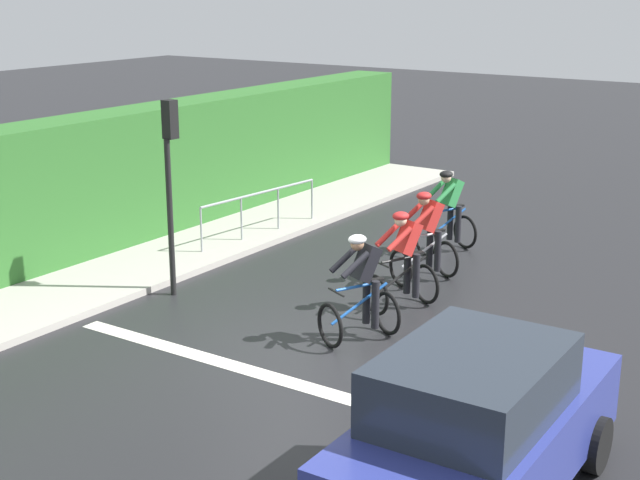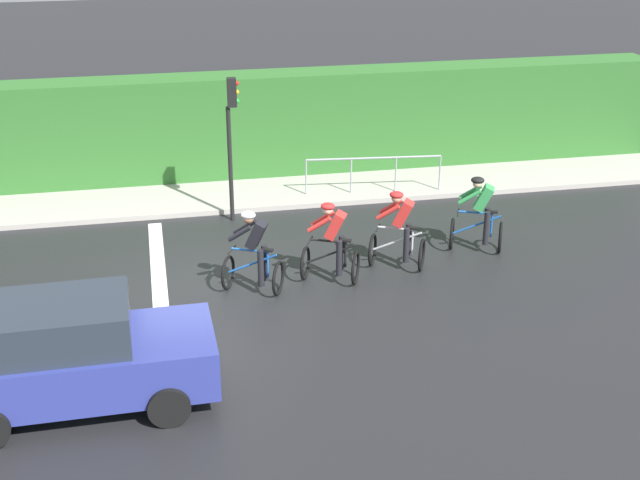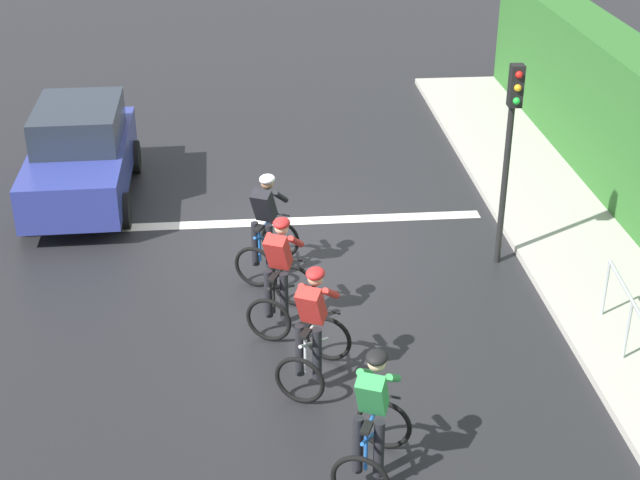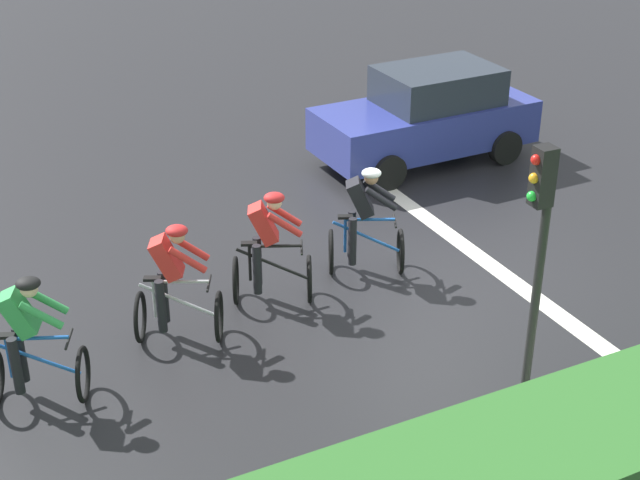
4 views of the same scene
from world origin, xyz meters
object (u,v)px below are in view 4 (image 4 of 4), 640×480
cyclist_second (174,286)px  cyclist_mid (269,251)px  traffic_light_near_crossing (538,245)px  cyclist_fourth (364,224)px  car_navy (428,116)px  cyclist_lead (30,343)px

cyclist_second → cyclist_mid: size_ratio=1.00×
cyclist_mid → traffic_light_near_crossing: traffic_light_near_crossing is taller
cyclist_mid → cyclist_fourth: same height
cyclist_fourth → car_navy: (3.30, -3.17, 0.08)m
cyclist_fourth → traffic_light_near_crossing: traffic_light_near_crossing is taller
cyclist_mid → cyclist_fourth: bearing=-84.7°
cyclist_fourth → traffic_light_near_crossing: (-3.77, 0.02, 1.43)m
car_navy → cyclist_second: bearing=121.5°
cyclist_lead → cyclist_mid: size_ratio=1.00×
traffic_light_near_crossing → cyclist_second: bearing=42.6°
cyclist_mid → car_navy: size_ratio=0.40×
cyclist_second → cyclist_lead: bearing=105.0°
car_navy → traffic_light_near_crossing: 7.87m
cyclist_lead → cyclist_second: same height
cyclist_mid → traffic_light_near_crossing: bearing=-157.0°
cyclist_lead → cyclist_fourth: (1.00, -4.93, 0.00)m
cyclist_lead → cyclist_fourth: 5.03m
car_navy → traffic_light_near_crossing: traffic_light_near_crossing is taller
cyclist_second → cyclist_mid: (0.35, -1.47, 0.00)m
cyclist_second → cyclist_fourth: bearing=-80.7°
cyclist_mid → cyclist_fourth: (0.15, -1.56, 0.00)m
cyclist_lead → car_navy: size_ratio=0.40×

